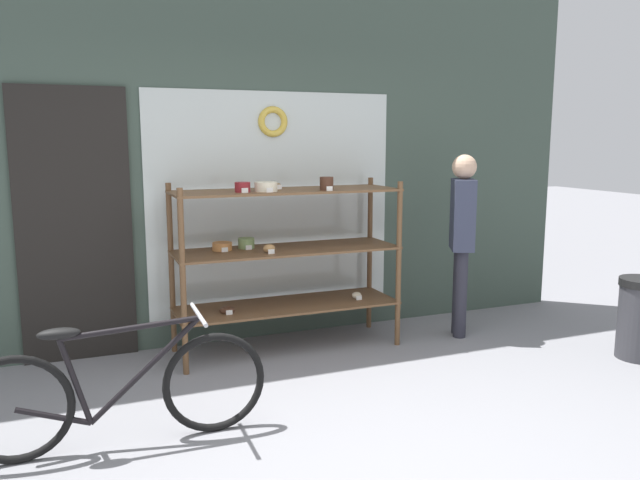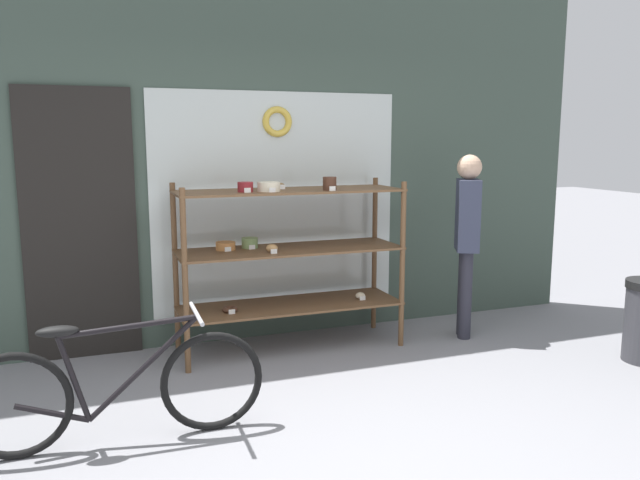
{
  "view_description": "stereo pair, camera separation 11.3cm",
  "coord_description": "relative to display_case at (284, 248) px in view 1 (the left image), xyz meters",
  "views": [
    {
      "loc": [
        -1.41,
        -2.76,
        1.71
      ],
      "look_at": [
        0.09,
        0.97,
        1.05
      ],
      "focal_mm": 35.0,
      "sensor_mm": 36.0,
      "label": 1
    },
    {
      "loc": [
        -1.31,
        -2.8,
        1.71
      ],
      "look_at": [
        0.09,
        0.97,
        1.05
      ],
      "focal_mm": 35.0,
      "sensor_mm": 36.0,
      "label": 2
    }
  ],
  "objects": [
    {
      "name": "ground_plane",
      "position": [
        -0.16,
        -1.92,
        -0.84
      ],
      "size": [
        30.0,
        30.0,
        0.0
      ],
      "primitive_type": "plane",
      "color": "gray"
    },
    {
      "name": "storefront_facade",
      "position": [
        -0.19,
        0.43,
        1.04
      ],
      "size": [
        6.33,
        0.13,
        3.85
      ],
      "color": "#3D4C42",
      "rests_on": "ground_plane"
    },
    {
      "name": "display_case",
      "position": [
        0.0,
        0.0,
        0.0
      ],
      "size": [
        1.8,
        0.58,
        1.41
      ],
      "color": "brown",
      "rests_on": "ground_plane"
    },
    {
      "name": "bicycle",
      "position": [
        -1.39,
        -1.23,
        -0.51
      ],
      "size": [
        1.66,
        0.46,
        0.73
      ],
      "rotation": [
        0.0,
        0.0,
        -0.02
      ],
      "color": "black",
      "rests_on": "ground_plane"
    },
    {
      "name": "pedestrian",
      "position": [
        1.54,
        -0.23,
        0.08
      ],
      "size": [
        0.31,
        0.37,
        1.58
      ],
      "rotation": [
        0.0,
        0.0,
        1.1
      ],
      "color": "#282833",
      "rests_on": "ground_plane"
    }
  ]
}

